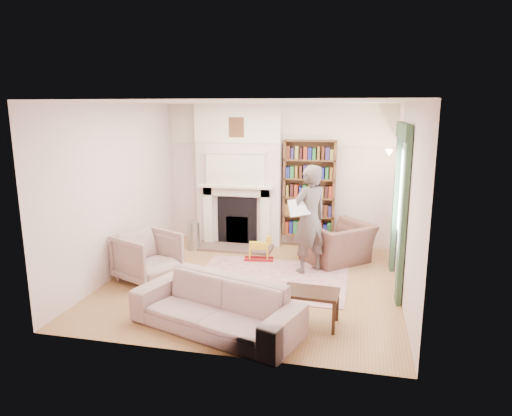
% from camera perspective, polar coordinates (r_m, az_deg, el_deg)
% --- Properties ---
extents(floor, '(4.50, 4.50, 0.00)m').
position_cam_1_polar(floor, '(7.38, -0.43, -9.17)').
color(floor, '#935F3A').
rests_on(floor, ground).
extents(ceiling, '(4.50, 4.50, 0.00)m').
position_cam_1_polar(ceiling, '(6.86, -0.47, 13.14)').
color(ceiling, white).
rests_on(ceiling, wall_back).
extents(wall_back, '(4.50, 0.00, 4.50)m').
position_cam_1_polar(wall_back, '(9.16, 2.74, 4.15)').
color(wall_back, '#F4DAD3').
rests_on(wall_back, floor).
extents(wall_front, '(4.50, 0.00, 4.50)m').
position_cam_1_polar(wall_front, '(4.88, -6.44, -3.28)').
color(wall_front, '#F4DAD3').
rests_on(wall_front, floor).
extents(wall_left, '(0.00, 4.50, 4.50)m').
position_cam_1_polar(wall_left, '(7.80, -16.78, 2.18)').
color(wall_left, '#F4DAD3').
rests_on(wall_left, floor).
extents(wall_right, '(0.00, 4.50, 4.50)m').
position_cam_1_polar(wall_right, '(6.85, 18.23, 0.72)').
color(wall_right, '#F4DAD3').
rests_on(wall_right, floor).
extents(fireplace, '(1.70, 0.58, 2.80)m').
position_cam_1_polar(fireplace, '(9.13, -2.13, 4.04)').
color(fireplace, '#F4DAD3').
rests_on(fireplace, floor).
extents(bookcase, '(1.00, 0.24, 1.85)m').
position_cam_1_polar(bookcase, '(8.98, 6.67, 2.46)').
color(bookcase, brown).
rests_on(bookcase, floor).
extents(window, '(0.02, 0.90, 1.30)m').
position_cam_1_polar(window, '(7.23, 17.85, 1.74)').
color(window, silver).
rests_on(window, wall_right).
extents(curtain_left, '(0.07, 0.32, 2.40)m').
position_cam_1_polar(curtain_left, '(6.59, 17.92, -1.47)').
color(curtain_left, '#304B32').
rests_on(curtain_left, floor).
extents(curtain_right, '(0.07, 0.32, 2.40)m').
position_cam_1_polar(curtain_right, '(7.95, 17.05, 0.89)').
color(curtain_right, '#304B32').
rests_on(curtain_right, floor).
extents(pelmet, '(0.09, 1.70, 0.24)m').
position_cam_1_polar(pelmet, '(7.12, 17.98, 9.14)').
color(pelmet, '#304B32').
rests_on(pelmet, wall_right).
extents(wall_sconce, '(0.20, 0.24, 0.24)m').
position_cam_1_polar(wall_sconce, '(8.24, 15.98, 6.27)').
color(wall_sconce, gold).
rests_on(wall_sconce, wall_right).
extents(rug, '(2.46, 1.90, 0.01)m').
position_cam_1_polar(rug, '(7.50, 1.78, -8.76)').
color(rug, '#CBAE99').
rests_on(rug, floor).
extents(armchair_reading, '(1.44, 1.44, 0.71)m').
position_cam_1_polar(armchair_reading, '(8.28, 10.13, -4.35)').
color(armchair_reading, '#4D292A').
rests_on(armchair_reading, floor).
extents(armchair_left, '(1.12, 1.11, 0.78)m').
position_cam_1_polar(armchair_left, '(7.52, -13.37, -5.94)').
color(armchair_left, '#B8A997').
rests_on(armchair_left, floor).
extents(sofa, '(2.30, 1.48, 0.63)m').
position_cam_1_polar(sofa, '(5.79, -5.04, -12.13)').
color(sofa, '#B3A194').
rests_on(sofa, floor).
extents(man_reading, '(0.78, 0.77, 1.82)m').
position_cam_1_polar(man_reading, '(7.59, 6.68, -1.44)').
color(man_reading, '#4F443F').
rests_on(man_reading, floor).
extents(newspaper, '(0.36, 0.35, 0.27)m').
position_cam_1_polar(newspaper, '(7.36, 5.40, 0.08)').
color(newspaper, white).
rests_on(newspaper, man_reading).
extents(coffee_table, '(0.73, 0.50, 0.45)m').
position_cam_1_polar(coffee_table, '(5.98, 6.80, -12.26)').
color(coffee_table, '#321A11').
rests_on(coffee_table, floor).
extents(paraffin_heater, '(0.27, 0.27, 0.55)m').
position_cam_1_polar(paraffin_heater, '(8.98, -7.80, -3.47)').
color(paraffin_heater, '#97989E').
rests_on(paraffin_heater, floor).
extents(rocking_horse, '(0.55, 0.28, 0.46)m').
position_cam_1_polar(rocking_horse, '(8.26, 0.36, -5.06)').
color(rocking_horse, gold).
rests_on(rocking_horse, rug).
extents(board_game, '(0.51, 0.51, 0.03)m').
position_cam_1_polar(board_game, '(6.98, -2.48, -10.25)').
color(board_game, '#E4DA50').
rests_on(board_game, rug).
extents(game_box_lid, '(0.32, 0.25, 0.05)m').
position_cam_1_polar(game_box_lid, '(7.45, -7.48, -8.75)').
color(game_box_lid, '#A12612').
rests_on(game_box_lid, rug).
extents(comic_annuals, '(0.71, 0.63, 0.02)m').
position_cam_1_polar(comic_annuals, '(7.05, 1.19, -10.04)').
color(comic_annuals, red).
rests_on(comic_annuals, rug).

